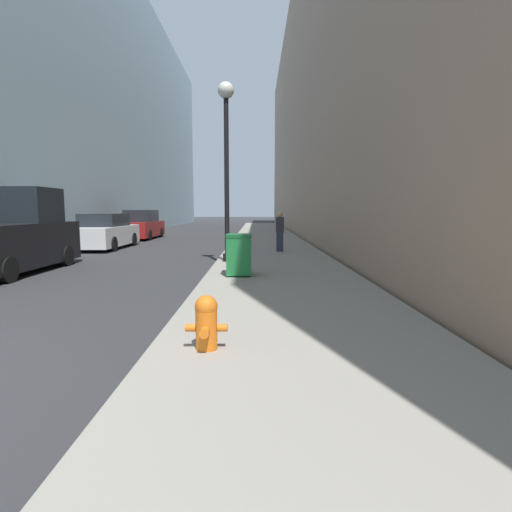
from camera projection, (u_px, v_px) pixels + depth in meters
name	position (u px, v px, depth m)	size (l,w,h in m)	color
sidewalk_right	(268.00, 242.00, 21.14)	(3.88, 60.00, 0.14)	gray
building_left_glass	(40.00, 94.00, 27.96)	(12.00, 60.00, 19.65)	#99B7C6
building_right_stone	(379.00, 104.00, 28.04)	(12.00, 60.00, 18.42)	#9E7F66
fire_hydrant	(206.00, 321.00, 4.63)	(0.49, 0.38, 0.64)	orange
trash_bin	(239.00, 254.00, 9.90)	(0.62, 0.71, 1.03)	#1E7538
lamppost	(226.00, 143.00, 12.24)	(0.50, 0.50, 5.48)	black
pickup_truck	(7.00, 238.00, 11.20)	(2.19, 4.85, 2.41)	black
parked_sedan_near	(105.00, 232.00, 18.29)	(1.88, 4.67, 1.60)	silver
parked_sedan_far	(141.00, 226.00, 24.53)	(1.83, 4.80, 1.76)	maroon
pedestrian_on_sidewalk	(280.00, 232.00, 15.63)	(0.31, 0.20, 1.54)	#2D3347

